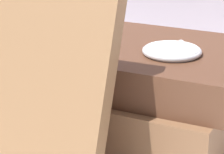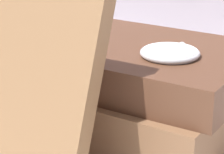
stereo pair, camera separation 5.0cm
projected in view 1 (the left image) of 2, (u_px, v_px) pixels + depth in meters
ground_plane at (66, 142)px, 0.51m from camera, size 3.00×3.00×0.00m
book_flat_bottom at (117, 100)px, 0.53m from camera, size 0.23×0.18×0.05m
book_flat_top at (130, 61)px, 0.51m from camera, size 0.22×0.15×0.04m
book_leaning_front at (46, 96)px, 0.42m from camera, size 0.11×0.07×0.16m
pocket_watch at (172, 51)px, 0.48m from camera, size 0.05×0.06×0.01m
reading_glasses at (131, 65)px, 0.71m from camera, size 0.10×0.07×0.00m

